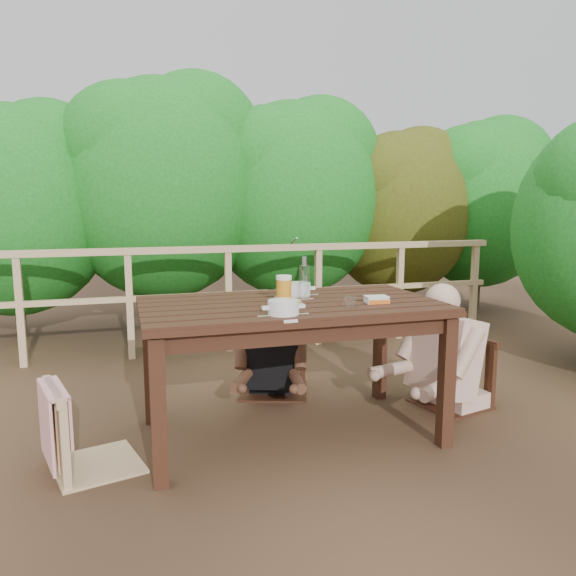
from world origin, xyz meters
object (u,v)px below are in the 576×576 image
object	(u,v)px
table	(290,370)
woman	(273,312)
beer_glass	(284,291)
tumbler	(350,303)
diner_right	(459,304)
butter_tub	(376,301)
bread_roll	(292,304)
chair_right	(453,343)
bottle	(304,279)
soup_far	(297,290)
soup_near	(283,309)
chair_far	(274,328)
chair_left	(93,385)

from	to	relation	value
table	woman	bearing A→B (deg)	82.43
beer_glass	tumbler	size ratio (longest dim) A/B	2.32
woman	diner_right	distance (m)	1.32
table	butter_tub	xyz separation A→B (m)	(0.47, -0.18, 0.43)
woman	bread_roll	size ratio (longest dim) A/B	10.46
beer_glass	chair_right	bearing A→B (deg)	7.04
woman	bottle	world-z (taller)	woman
soup_far	bottle	world-z (taller)	bottle
diner_right	soup_near	distance (m)	1.48
soup_near	beer_glass	size ratio (longest dim) A/B	1.57
tumbler	chair_far	bearing A→B (deg)	99.76
table	woman	xyz separation A→B (m)	(0.10, 0.78, 0.20)
chair_far	chair_right	bearing A→B (deg)	-10.24
woman	soup_far	world-z (taller)	woman
bread_roll	butter_tub	distance (m)	0.51
beer_glass	butter_tub	size ratio (longest dim) A/B	1.33
soup_near	beer_glass	bearing A→B (deg)	73.24
chair_left	butter_tub	xyz separation A→B (m)	(1.60, -0.07, 0.38)
beer_glass	tumbler	bearing A→B (deg)	-35.30
beer_glass	butter_tub	bearing A→B (deg)	-17.14
table	beer_glass	xyz separation A→B (m)	(-0.05, -0.02, 0.49)
chair_right	soup_far	world-z (taller)	soup_far
diner_right	bottle	bearing A→B (deg)	78.79
woman	tumbler	xyz separation A→B (m)	(0.17, -1.02, 0.24)
table	butter_tub	size ratio (longest dim) A/B	13.06
woman	beer_glass	bearing A→B (deg)	98.12
woman	diner_right	bearing A→B (deg)	169.63
tumbler	butter_tub	world-z (taller)	tumbler
table	soup_near	xyz separation A→B (m)	(-0.14, -0.35, 0.45)
beer_glass	bottle	bearing A→B (deg)	33.14
soup_far	butter_tub	distance (m)	0.53
chair_right	beer_glass	world-z (taller)	beer_glass
chair_right	soup_near	distance (m)	1.50
chair_right	woman	distance (m)	1.29
chair_far	soup_far	distance (m)	0.66
chair_left	chair_right	world-z (taller)	chair_left
soup_far	tumbler	xyz separation A→B (m)	(0.17, -0.46, -0.01)
diner_right	soup_far	bearing A→B (deg)	72.64
chair_left	beer_glass	bearing A→B (deg)	-100.29
butter_tub	table	bearing A→B (deg)	165.29
chair_left	chair_far	size ratio (longest dim) A/B	0.93
diner_right	bread_roll	distance (m)	1.33
soup_near	soup_far	distance (m)	0.61
beer_glass	soup_near	bearing A→B (deg)	-106.76
chair_far	bottle	xyz separation A→B (m)	(0.01, -0.67, 0.45)
bread_roll	beer_glass	size ratio (longest dim) A/B	0.65
chair_far	tumbler	world-z (taller)	chair_far
bottle	table	bearing A→B (deg)	-142.84
diner_right	soup_near	bearing A→B (deg)	95.38
woman	table	bearing A→B (deg)	101.18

